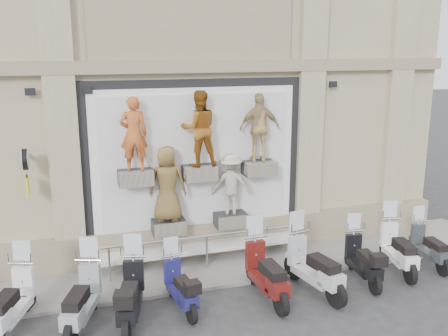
{
  "coord_description": "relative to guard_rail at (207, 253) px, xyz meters",
  "views": [
    {
      "loc": [
        -3.03,
        -8.77,
        5.28
      ],
      "look_at": [
        0.4,
        1.9,
        2.57
      ],
      "focal_mm": 40.0,
      "sensor_mm": 36.0,
      "label": 1
    }
  ],
  "objects": [
    {
      "name": "scooter_g",
      "position": [
        1.95,
        -1.75,
        0.38
      ],
      "size": [
        0.97,
        2.15,
        1.69
      ],
      "primitive_type": null,
      "rotation": [
        0.0,
        0.0,
        0.18
      ],
      "color": "#A7A8AE",
      "rests_on": "ground"
    },
    {
      "name": "clock_sign_bracket",
      "position": [
        -3.9,
        0.47,
        2.34
      ],
      "size": [
        0.1,
        0.8,
        1.02
      ],
      "color": "black",
      "rests_on": "ground"
    },
    {
      "name": "scooter_j",
      "position": [
        5.33,
        -1.36,
        0.22
      ],
      "size": [
        0.68,
        1.73,
        1.37
      ],
      "primitive_type": null,
      "rotation": [
        0.0,
        0.0,
        -0.11
      ],
      "color": "#2C3035",
      "rests_on": "ground"
    },
    {
      "name": "ground",
      "position": [
        0.0,
        -2.0,
        -0.47
      ],
      "size": [
        90.0,
        90.0,
        0.0
      ],
      "primitive_type": "plane",
      "color": "#2C2C2F",
      "rests_on": "ground"
    },
    {
      "name": "building",
      "position": [
        0.0,
        5.0,
        5.54
      ],
      "size": [
        14.0,
        8.6,
        12.0
      ],
      "primitive_type": null,
      "color": "tan",
      "rests_on": "ground"
    },
    {
      "name": "scooter_d",
      "position": [
        -2.06,
        -1.78,
        0.34
      ],
      "size": [
        1.05,
        2.06,
        1.6
      ],
      "primitive_type": null,
      "rotation": [
        0.0,
        0.0,
        -0.25
      ],
      "color": "black",
      "rests_on": "ground"
    },
    {
      "name": "scooter_c",
      "position": [
        -2.97,
        -1.67,
        0.34
      ],
      "size": [
        1.2,
        2.06,
        1.61
      ],
      "primitive_type": null,
      "rotation": [
        0.0,
        0.0,
        -0.34
      ],
      "color": "gray",
      "rests_on": "ground"
    },
    {
      "name": "sidewalk",
      "position": [
        0.0,
        0.1,
        -0.43
      ],
      "size": [
        16.0,
        2.2,
        0.08
      ],
      "primitive_type": "cube",
      "color": "gray",
      "rests_on": "ground"
    },
    {
      "name": "scooter_h",
      "position": [
        3.28,
        -1.61,
        0.26
      ],
      "size": [
        0.76,
        1.85,
        1.46
      ],
      "primitive_type": null,
      "rotation": [
        0.0,
        0.0,
        -0.14
      ],
      "color": "black",
      "rests_on": "ground"
    },
    {
      "name": "guard_rail",
      "position": [
        0.0,
        0.0,
        0.0
      ],
      "size": [
        5.06,
        0.1,
        0.93
      ],
      "primitive_type": null,
      "color": "#9EA0A5",
      "rests_on": "ground"
    },
    {
      "name": "scooter_b",
      "position": [
        -4.25,
        -1.36,
        0.32
      ],
      "size": [
        1.18,
        2.02,
        1.57
      ],
      "primitive_type": null,
      "rotation": [
        0.0,
        0.0,
        -0.34
      ],
      "color": "silver",
      "rests_on": "ground"
    },
    {
      "name": "scooter_e",
      "position": [
        -1.01,
        -1.56,
        0.23
      ],
      "size": [
        0.69,
        1.75,
        1.38
      ],
      "primitive_type": null,
      "rotation": [
        0.0,
        0.0,
        0.12
      ],
      "color": "#181752",
      "rests_on": "ground"
    },
    {
      "name": "shop_vitrine",
      "position": [
        0.04,
        0.74,
        1.98
      ],
      "size": [
        5.6,
        0.83,
        4.3
      ],
      "color": "black",
      "rests_on": "ground"
    },
    {
      "name": "scooter_i",
      "position": [
        4.4,
        -1.39,
        0.32
      ],
      "size": [
        0.98,
        2.02,
        1.58
      ],
      "primitive_type": null,
      "rotation": [
        0.0,
        0.0,
        -0.22
      ],
      "color": "white",
      "rests_on": "ground"
    },
    {
      "name": "scooter_f",
      "position": [
        0.84,
        -1.69,
        0.37
      ],
      "size": [
        0.65,
        2.06,
        1.66
      ],
      "primitive_type": null,
      "rotation": [
        0.0,
        0.0,
        0.02
      ],
      "color": "#4D0F0D",
      "rests_on": "ground"
    }
  ]
}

